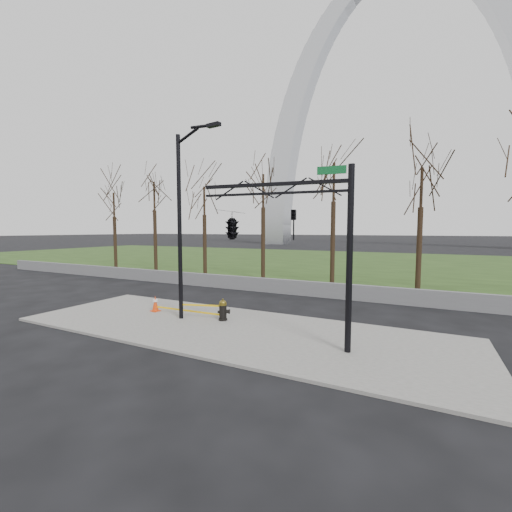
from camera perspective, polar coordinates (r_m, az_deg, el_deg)
The scene contains 11 objects.
ground at distance 13.54m, azimuth -4.62°, elevation -12.61°, with size 500.00×500.00×0.00m, color black.
sidewalk at distance 13.53m, azimuth -4.62°, elevation -12.41°, with size 18.00×6.00×0.10m, color slate.
grass_strip at distance 41.78m, azimuth 17.35°, elevation -1.11°, with size 120.00×40.00×0.06m, color #253C16.
guardrail at distance 20.51m, azimuth 7.15°, elevation -5.44°, with size 60.00×0.30×0.90m, color #59595B.
gateway_arch at distance 90.89m, azimuth 22.93°, elevation 22.47°, with size 66.00×6.00×65.00m, color #B2B4B9, non-canonical shape.
tree_row at distance 24.54m, azimuth 6.66°, elevation 5.94°, with size 42.62×4.00×9.21m.
fire_hydrant at distance 14.47m, azimuth -5.68°, elevation -9.31°, with size 0.59×0.38×0.94m.
traffic_cone at distance 16.67m, azimuth -16.97°, elevation -7.86°, with size 0.45×0.45×0.74m.
street_light at distance 14.53m, azimuth -12.46°, elevation 7.21°, with size 2.38×0.50×8.21m.
traffic_signal_mast at distance 11.38m, azimuth -0.61°, elevation 5.33°, with size 5.07×2.53×6.00m.
caution_tape at distance 15.26m, azimuth -10.97°, elevation -8.94°, with size 3.75×0.56×0.47m.
Camera 1 is at (6.76, -11.03, 3.99)m, focal length 23.20 mm.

